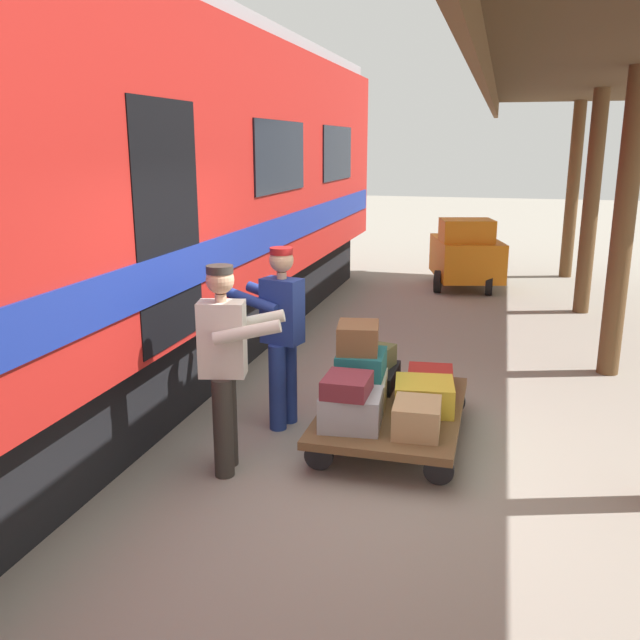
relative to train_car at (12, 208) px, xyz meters
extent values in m
plane|color=gray|center=(-3.29, 0.00, -2.06)|extent=(60.00, 60.00, 0.00)
cylinder|color=brown|center=(-5.44, -9.25, -0.36)|extent=(0.24, 0.24, 3.40)
cylinder|color=brown|center=(-5.44, -6.17, -0.36)|extent=(0.24, 0.24, 3.40)
cylinder|color=brown|center=(-5.44, -3.08, -0.36)|extent=(0.24, 0.24, 3.40)
cube|color=brown|center=(-3.89, 0.00, 1.19)|extent=(0.08, 19.30, 0.30)
cube|color=#B21E19|center=(0.00, 0.00, 0.29)|extent=(3.00, 16.87, 2.90)
cube|color=black|center=(0.00, 0.00, -1.61)|extent=(2.55, 16.02, 0.90)
cube|color=navy|center=(-1.51, 0.00, -0.51)|extent=(0.03, 16.53, 0.36)
cube|color=black|center=(-1.51, -5.90, 0.39)|extent=(0.02, 1.86, 0.84)
cube|color=black|center=(-1.51, -2.95, 0.39)|extent=(0.02, 1.86, 0.84)
cube|color=black|center=(-1.45, 0.00, -0.11)|extent=(0.12, 1.10, 2.00)
cube|color=brown|center=(-3.29, -0.62, -1.78)|extent=(1.22, 1.90, 0.07)
cylinder|color=black|center=(-3.78, 0.14, -1.94)|extent=(0.24, 0.05, 0.24)
cylinder|color=black|center=(-2.81, 0.14, -1.94)|extent=(0.24, 0.05, 0.24)
cylinder|color=black|center=(-3.78, -1.38, -1.94)|extent=(0.24, 0.05, 0.24)
cylinder|color=black|center=(-2.81, -1.38, -1.94)|extent=(0.24, 0.05, 0.24)
cube|color=tan|center=(-3.57, -0.10, -1.62)|extent=(0.40, 0.47, 0.26)
cube|color=#AD231E|center=(-3.57, -1.14, -1.66)|extent=(0.48, 0.66, 0.17)
cube|color=gold|center=(-3.57, -0.62, -1.62)|extent=(0.57, 0.55, 0.26)
cube|color=black|center=(-3.02, -1.14, -1.67)|extent=(0.44, 0.64, 0.17)
cube|color=beige|center=(-3.02, -0.62, -1.62)|extent=(0.47, 0.59, 0.26)
cube|color=#9EA0A5|center=(-3.02, -0.10, -1.60)|extent=(0.54, 0.51, 0.29)
cube|color=maroon|center=(-2.99, -0.06, -1.38)|extent=(0.37, 0.43, 0.15)
cube|color=#1E666B|center=(-2.99, -0.66, -1.38)|extent=(0.45, 0.51, 0.21)
cube|color=brown|center=(-2.95, -0.68, -1.15)|extent=(0.42, 0.48, 0.26)
cube|color=brown|center=(-2.99, -1.15, -1.48)|extent=(0.45, 0.53, 0.21)
cylinder|color=navy|center=(-2.27, -0.76, -1.65)|extent=(0.16, 0.16, 0.82)
cylinder|color=navy|center=(-2.22, -0.57, -1.65)|extent=(0.16, 0.16, 0.82)
cube|color=navy|center=(-2.25, -0.66, -0.94)|extent=(0.40, 0.30, 0.60)
cylinder|color=tan|center=(-2.25, -0.66, -0.61)|extent=(0.09, 0.09, 0.06)
sphere|color=tan|center=(-2.25, -0.66, -0.47)|extent=(0.22, 0.22, 0.22)
cylinder|color=#A51919|center=(-2.25, -0.66, -0.39)|extent=(0.21, 0.21, 0.06)
cylinder|color=navy|center=(-2.07, -0.87, -0.84)|extent=(0.54, 0.22, 0.21)
cylinder|color=navy|center=(-1.99, -0.56, -0.84)|extent=(0.54, 0.22, 0.21)
cylinder|color=#332D28|center=(-2.10, 0.43, -1.65)|extent=(0.16, 0.16, 0.82)
cylinder|color=#332D28|center=(-2.05, 0.24, -1.65)|extent=(0.16, 0.16, 0.82)
cube|color=silver|center=(-2.08, 0.33, -0.94)|extent=(0.40, 0.29, 0.60)
cylinder|color=tan|center=(-2.08, 0.33, -0.61)|extent=(0.09, 0.09, 0.06)
sphere|color=tan|center=(-2.08, 0.33, -0.47)|extent=(0.22, 0.22, 0.22)
cylinder|color=#332D28|center=(-2.08, 0.33, -0.39)|extent=(0.21, 0.21, 0.06)
cylinder|color=silver|center=(-2.33, 0.44, -0.84)|extent=(0.54, 0.21, 0.21)
cylinder|color=silver|center=(-2.25, 0.13, -0.84)|extent=(0.54, 0.21, 0.21)
cube|color=orange|center=(-3.54, -7.66, -1.51)|extent=(1.49, 1.92, 0.70)
cube|color=orange|center=(-3.54, -7.31, -1.01)|extent=(1.05, 0.90, 0.50)
cylinder|color=black|center=(-3.99, -7.06, -1.86)|extent=(0.12, 0.40, 0.40)
cylinder|color=black|center=(-3.09, -7.06, -1.86)|extent=(0.12, 0.40, 0.40)
cylinder|color=black|center=(-3.99, -8.26, -1.86)|extent=(0.12, 0.40, 0.40)
cylinder|color=black|center=(-3.09, -8.26, -1.86)|extent=(0.12, 0.40, 0.40)
camera|label=1|loc=(-4.13, 5.08, 0.54)|focal=38.17mm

